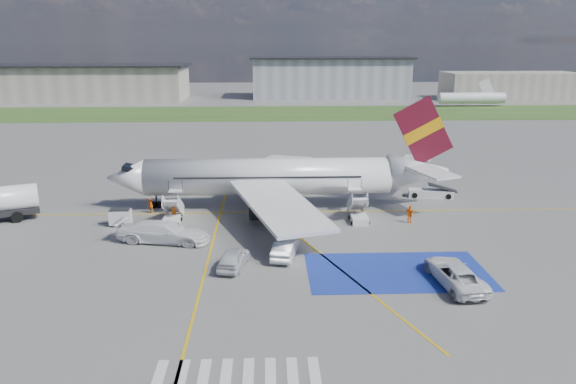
% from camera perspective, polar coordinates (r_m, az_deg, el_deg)
% --- Properties ---
extents(ground, '(400.00, 400.00, 0.00)m').
position_cam_1_polar(ground, '(47.66, -1.97, -6.36)').
color(ground, '#60605E').
rests_on(ground, ground).
extents(grass_strip, '(400.00, 30.00, 0.01)m').
position_cam_1_polar(grass_strip, '(140.43, -2.17, 8.01)').
color(grass_strip, '#2D4C1E').
rests_on(grass_strip, ground).
extents(taxiway_line_main, '(120.00, 0.20, 0.01)m').
position_cam_1_polar(taxiway_line_main, '(58.98, -2.03, -2.08)').
color(taxiway_line_main, gold).
rests_on(taxiway_line_main, ground).
extents(taxiway_line_cross, '(0.20, 60.00, 0.01)m').
position_cam_1_polar(taxiway_line_cross, '(38.84, -9.45, -11.79)').
color(taxiway_line_cross, gold).
rests_on(taxiway_line_cross, ground).
extents(taxiway_line_diag, '(20.71, 56.45, 0.01)m').
position_cam_1_polar(taxiway_line_diag, '(58.98, -2.03, -2.08)').
color(taxiway_line_diag, gold).
rests_on(taxiway_line_diag, ground).
extents(staging_box, '(14.00, 8.00, 0.01)m').
position_cam_1_polar(staging_box, '(45.10, 11.00, -7.93)').
color(staging_box, navy).
rests_on(staging_box, ground).
extents(crosswalk, '(9.00, 4.00, 0.01)m').
position_cam_1_polar(crosswalk, '(31.65, -5.23, -18.41)').
color(crosswalk, silver).
rests_on(crosswalk, ground).
extents(terminal_west, '(60.00, 22.00, 10.00)m').
position_cam_1_polar(terminal_west, '(183.21, -19.97, 10.37)').
color(terminal_west, gray).
rests_on(terminal_west, ground).
extents(terminal_centre, '(48.00, 18.00, 12.00)m').
position_cam_1_polar(terminal_centre, '(180.82, 4.27, 11.48)').
color(terminal_centre, gray).
rests_on(terminal_centre, ground).
extents(terminal_east, '(40.00, 16.00, 8.00)m').
position_cam_1_polar(terminal_east, '(188.46, 21.63, 10.02)').
color(terminal_east, gray).
rests_on(terminal_east, ground).
extents(airliner, '(36.81, 32.95, 11.92)m').
position_cam_1_polar(airliner, '(60.03, -0.63, 1.59)').
color(airliner, silver).
rests_on(airliner, ground).
extents(airstairs_fwd, '(1.90, 5.20, 3.60)m').
position_cam_1_polar(airstairs_fwd, '(56.45, -11.72, -2.54)').
color(airstairs_fwd, silver).
rests_on(airstairs_fwd, ground).
extents(airstairs_aft, '(1.90, 5.20, 3.60)m').
position_cam_1_polar(airstairs_aft, '(56.39, 7.17, -2.35)').
color(airstairs_aft, silver).
rests_on(airstairs_aft, ground).
extents(gpu_cart, '(2.04, 1.36, 1.67)m').
position_cam_1_polar(gpu_cart, '(57.03, -16.65, -2.55)').
color(gpu_cart, silver).
rests_on(gpu_cart, ground).
extents(belt_loader, '(5.59, 2.79, 1.62)m').
position_cam_1_polar(belt_loader, '(66.72, 14.35, -0.15)').
color(belt_loader, silver).
rests_on(belt_loader, ground).
extents(car_silver_a, '(2.73, 4.91, 1.58)m').
position_cam_1_polar(car_silver_a, '(44.97, -5.57, -6.70)').
color(car_silver_a, silver).
rests_on(car_silver_a, ground).
extents(car_silver_b, '(2.62, 4.94, 1.55)m').
position_cam_1_polar(car_silver_b, '(46.77, -0.29, -5.76)').
color(car_silver_b, silver).
rests_on(car_silver_b, ground).
extents(van_white_a, '(3.07, 5.85, 2.12)m').
position_cam_1_polar(van_white_a, '(43.58, 16.64, -7.64)').
color(van_white_a, white).
rests_on(van_white_a, ground).
extents(van_white_b, '(6.75, 3.79, 2.49)m').
position_cam_1_polar(van_white_b, '(51.30, -12.60, -3.66)').
color(van_white_b, white).
rests_on(van_white_b, ground).
extents(crew_fwd, '(0.69, 0.58, 1.61)m').
position_cam_1_polar(crew_fwd, '(57.21, -11.50, -2.10)').
color(crew_fwd, '#E7570C').
rests_on(crew_fwd, ground).
extents(crew_nose, '(0.79, 0.90, 1.55)m').
position_cam_1_polar(crew_nose, '(60.20, -13.85, -1.40)').
color(crew_nose, orange).
rests_on(crew_nose, ground).
extents(crew_aft, '(1.04, 1.05, 1.79)m').
position_cam_1_polar(crew_aft, '(56.68, 12.29, -2.21)').
color(crew_aft, orange).
rests_on(crew_aft, ground).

